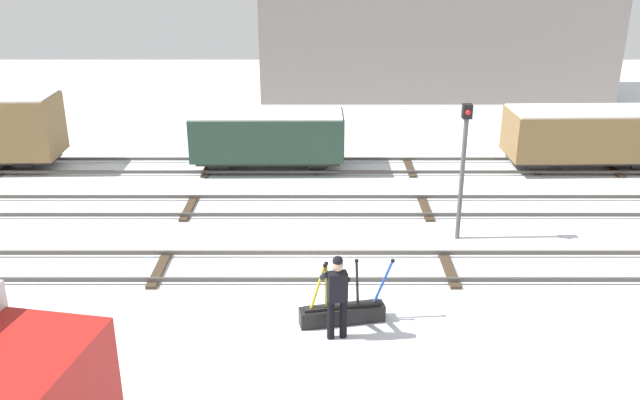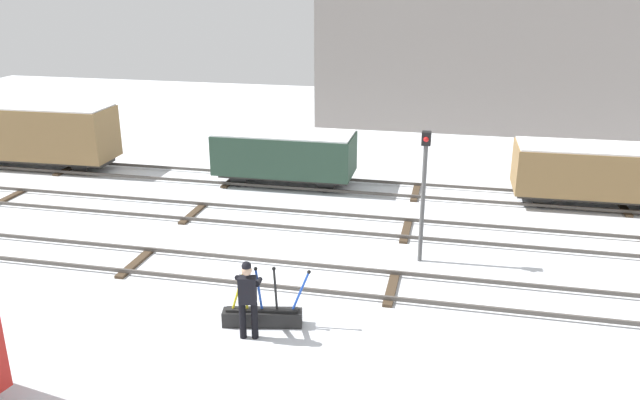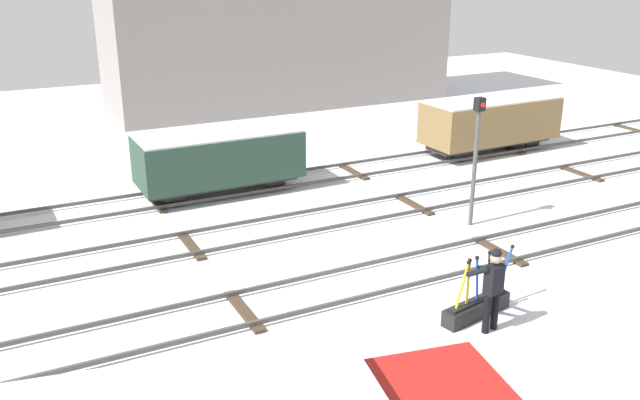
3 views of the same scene
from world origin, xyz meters
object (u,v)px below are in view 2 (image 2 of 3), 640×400
object	(u,v)px
freight_car_far_end	(285,154)
rail_worker	(248,295)
freight_car_mid_siding	(36,132)
signal_post	(424,183)
switch_lever_frame	(263,315)
freight_car_near_switch	(597,171)

from	to	relation	value
freight_car_far_end	rail_worker	bearing A→B (deg)	-79.29
freight_car_mid_siding	freight_car_far_end	xyz separation A→B (m)	(10.44, 0.00, -0.29)
signal_post	freight_car_far_end	xyz separation A→B (m)	(-5.48, 5.83, -1.07)
switch_lever_frame	rail_worker	bearing A→B (deg)	-114.51
freight_car_mid_siding	freight_car_far_end	bearing A→B (deg)	-1.46
signal_post	freight_car_far_end	distance (m)	8.07
signal_post	switch_lever_frame	bearing A→B (deg)	-127.19
rail_worker	freight_car_far_end	xyz separation A→B (m)	(-2.12, 10.64, 0.15)
freight_car_mid_siding	signal_post	bearing A→B (deg)	-21.56
signal_post	freight_car_mid_siding	xyz separation A→B (m)	(-15.92, 5.83, -0.78)
switch_lever_frame	freight_car_mid_siding	world-z (taller)	freight_car_mid_siding
rail_worker	freight_car_near_switch	size ratio (longest dim) A/B	0.33
freight_car_far_end	switch_lever_frame	bearing A→B (deg)	-77.97
signal_post	freight_car_near_switch	bearing A→B (deg)	46.67
switch_lever_frame	rail_worker	xyz separation A→B (m)	(-0.13, -0.56, 0.79)
freight_car_far_end	signal_post	bearing A→B (deg)	-47.33
freight_car_far_end	freight_car_mid_siding	bearing A→B (deg)	179.44
rail_worker	freight_car_far_end	bearing A→B (deg)	90.02
switch_lever_frame	freight_car_far_end	distance (m)	10.37
switch_lever_frame	freight_car_near_switch	bearing A→B (deg)	37.88
rail_worker	freight_car_near_switch	xyz separation A→B (m)	(8.85, 10.64, 0.19)
freight_car_near_switch	freight_car_far_end	size ratio (longest dim) A/B	1.06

